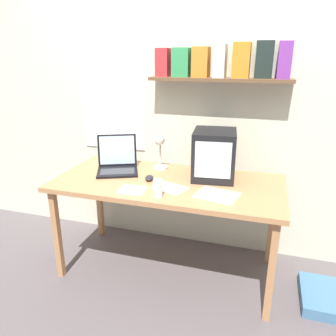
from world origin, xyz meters
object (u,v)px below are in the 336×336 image
object	(u,v)px
computer_mouse	(149,178)
loose_paper_near_laptop	(217,195)
floor_cushion	(331,299)
loose_paper_near_monitor	(170,188)
crt_monitor	(214,155)
printed_handout	(132,190)
juice_glass	(158,189)
corner_desk	(168,188)
desk_lamp	(160,148)
laptop	(117,162)

from	to	relation	value
computer_mouse	loose_paper_near_laptop	xyz separation A→B (m)	(0.53, -0.14, -0.01)
floor_cushion	loose_paper_near_monitor	bearing A→B (deg)	-176.01
crt_monitor	printed_handout	xyz separation A→B (m)	(-0.49, -0.41, -0.18)
printed_handout	crt_monitor	bearing A→B (deg)	39.95
crt_monitor	loose_paper_near_monitor	world-z (taller)	crt_monitor
juice_glass	loose_paper_near_monitor	xyz separation A→B (m)	(0.04, 0.16, -0.05)
juice_glass	corner_desk	bearing A→B (deg)	93.87
crt_monitor	juice_glass	world-z (taller)	crt_monitor
desk_lamp	floor_cushion	distance (m)	1.63
loose_paper_near_monitor	floor_cushion	size ratio (longest dim) A/B	0.64
loose_paper_near_laptop	crt_monitor	bearing A→B (deg)	104.17
laptop	juice_glass	xyz separation A→B (m)	(0.48, -0.40, -0.01)
computer_mouse	floor_cushion	distance (m)	1.53
loose_paper_near_laptop	loose_paper_near_monitor	distance (m)	0.33
desk_lamp	floor_cushion	xyz separation A→B (m)	(1.34, -0.28, -0.89)
corner_desk	laptop	bearing A→B (deg)	166.44
printed_handout	computer_mouse	bearing A→B (deg)	78.10
crt_monitor	loose_paper_near_monitor	bearing A→B (deg)	-135.92
laptop	loose_paper_near_monitor	size ratio (longest dim) A/B	1.57
computer_mouse	corner_desk	bearing A→B (deg)	9.18
laptop	desk_lamp	distance (m)	0.36
laptop	juice_glass	size ratio (longest dim) A/B	3.43
floor_cushion	computer_mouse	bearing A→B (deg)	178.69
corner_desk	loose_paper_near_monitor	xyz separation A→B (m)	(0.06, -0.13, 0.06)
crt_monitor	loose_paper_near_laptop	distance (m)	0.38
crt_monitor	computer_mouse	bearing A→B (deg)	-163.28
juice_glass	floor_cushion	size ratio (longest dim) A/B	0.29
loose_paper_near_laptop	loose_paper_near_monitor	world-z (taller)	same
computer_mouse	loose_paper_near_monitor	distance (m)	0.23
computer_mouse	floor_cushion	bearing A→B (deg)	-1.31
corner_desk	computer_mouse	size ratio (longest dim) A/B	14.26
laptop	desk_lamp	xyz separation A→B (m)	(0.32, 0.12, 0.11)
crt_monitor	juice_glass	size ratio (longest dim) A/B	3.16
desk_lamp	loose_paper_near_monitor	xyz separation A→B (m)	(0.20, -0.36, -0.17)
desk_lamp	crt_monitor	bearing A→B (deg)	-19.21
juice_glass	printed_handout	xyz separation A→B (m)	(-0.20, 0.05, -0.05)
printed_handout	loose_paper_near_monitor	xyz separation A→B (m)	(0.24, 0.11, 0.00)
juice_glass	floor_cushion	distance (m)	1.43
corner_desk	loose_paper_near_monitor	distance (m)	0.16
laptop	crt_monitor	bearing A→B (deg)	-19.45
loose_paper_near_monitor	juice_glass	bearing A→B (deg)	-103.57
loose_paper_near_monitor	floor_cushion	world-z (taller)	loose_paper_near_monitor
corner_desk	printed_handout	distance (m)	0.31
corner_desk	loose_paper_near_laptop	xyz separation A→B (m)	(0.39, -0.16, 0.06)
crt_monitor	loose_paper_near_monitor	distance (m)	0.43
crt_monitor	printed_handout	world-z (taller)	crt_monitor
crt_monitor	laptop	world-z (taller)	crt_monitor
juice_glass	laptop	bearing A→B (deg)	139.94
loose_paper_near_laptop	desk_lamp	bearing A→B (deg)	143.56
laptop	juice_glass	distance (m)	0.62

